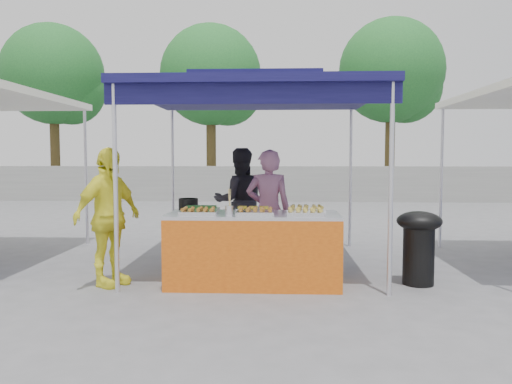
{
  "coord_description": "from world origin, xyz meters",
  "views": [
    {
      "loc": [
        0.28,
        -5.9,
        1.5
      ],
      "look_at": [
        0.0,
        0.6,
        1.05
      ],
      "focal_mm": 35.0,
      "sensor_mm": 36.0,
      "label": 1
    }
  ],
  "objects_px": {
    "wok_burner": "(419,241)",
    "helper_man": "(240,201)",
    "cooking_pot": "(188,204)",
    "vendor_table": "(253,249)",
    "vendor_woman": "(268,211)",
    "customer_person": "(108,217)"
  },
  "relations": [
    {
      "from": "wok_burner",
      "to": "helper_man",
      "type": "relative_size",
      "value": 0.53
    },
    {
      "from": "cooking_pot",
      "to": "wok_burner",
      "type": "bearing_deg",
      "value": -5.43
    },
    {
      "from": "vendor_table",
      "to": "vendor_woman",
      "type": "distance_m",
      "value": 0.82
    },
    {
      "from": "cooking_pot",
      "to": "wok_burner",
      "type": "height_order",
      "value": "cooking_pot"
    },
    {
      "from": "vendor_table",
      "to": "vendor_woman",
      "type": "xyz_separation_m",
      "value": [
        0.16,
        0.71,
        0.38
      ]
    },
    {
      "from": "customer_person",
      "to": "wok_burner",
      "type": "bearing_deg",
      "value": -58.04
    },
    {
      "from": "cooking_pot",
      "to": "wok_burner",
      "type": "xyz_separation_m",
      "value": [
        2.78,
        -0.26,
        -0.4
      ]
    },
    {
      "from": "cooking_pot",
      "to": "customer_person",
      "type": "xyz_separation_m",
      "value": [
        -0.86,
        -0.47,
        -0.11
      ]
    },
    {
      "from": "cooking_pot",
      "to": "helper_man",
      "type": "relative_size",
      "value": 0.15
    },
    {
      "from": "cooking_pot",
      "to": "wok_burner",
      "type": "distance_m",
      "value": 2.82
    },
    {
      "from": "cooking_pot",
      "to": "vendor_woman",
      "type": "height_order",
      "value": "vendor_woman"
    },
    {
      "from": "vendor_table",
      "to": "cooking_pot",
      "type": "distance_m",
      "value": 1.03
    },
    {
      "from": "wok_burner",
      "to": "helper_man",
      "type": "xyz_separation_m",
      "value": [
        -2.25,
        1.76,
        0.3
      ]
    },
    {
      "from": "vendor_woman",
      "to": "customer_person",
      "type": "distance_m",
      "value": 2.03
    },
    {
      "from": "vendor_woman",
      "to": "customer_person",
      "type": "height_order",
      "value": "customer_person"
    },
    {
      "from": "vendor_woman",
      "to": "helper_man",
      "type": "height_order",
      "value": "helper_man"
    },
    {
      "from": "vendor_table",
      "to": "vendor_woman",
      "type": "bearing_deg",
      "value": 77.11
    },
    {
      "from": "vendor_table",
      "to": "wok_burner",
      "type": "distance_m",
      "value": 1.95
    },
    {
      "from": "cooking_pot",
      "to": "helper_man",
      "type": "xyz_separation_m",
      "value": [
        0.53,
        1.49,
        -0.1
      ]
    },
    {
      "from": "helper_man",
      "to": "customer_person",
      "type": "xyz_separation_m",
      "value": [
        -1.39,
        -1.96,
        -0.01
      ]
    },
    {
      "from": "vendor_woman",
      "to": "helper_man",
      "type": "bearing_deg",
      "value": -67.89
    },
    {
      "from": "wok_burner",
      "to": "customer_person",
      "type": "distance_m",
      "value": 3.66
    }
  ]
}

